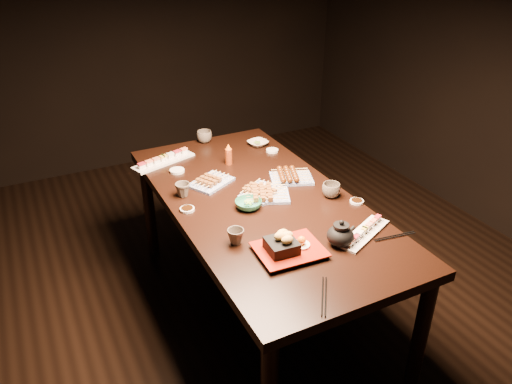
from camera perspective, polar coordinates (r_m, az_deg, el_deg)
ground at (r=2.94m, az=0.96°, el=-14.95°), size 5.00×5.00×0.00m
dining_table at (r=2.79m, az=0.47°, el=-7.58°), size 1.08×1.88×0.75m
sushi_platter_near at (r=2.35m, az=12.29°, el=-4.37°), size 0.34×0.22×0.04m
sushi_platter_far at (r=3.03m, az=-10.54°, el=3.76°), size 0.40×0.22×0.05m
yakitori_plate_center at (r=2.63m, az=0.62°, el=0.34°), size 0.27×0.25×0.06m
yakitori_plate_right at (r=2.60m, az=1.18°, el=0.02°), size 0.29×0.25×0.06m
yakitori_plate_left at (r=2.74m, az=-5.17°, el=1.50°), size 0.28×0.25×0.06m
tsukune_plate at (r=2.78m, az=4.08°, el=1.96°), size 0.27×0.24×0.06m
edamame_bowl_green at (r=2.50m, az=-0.86°, el=-1.42°), size 0.18×0.18×0.04m
edamame_bowl_cream at (r=3.22m, az=0.22°, el=5.60°), size 0.15×0.15×0.03m
tempura_tray at (r=2.16m, az=3.87°, el=-5.83°), size 0.30×0.25×0.11m
teacup_near_left at (r=2.23m, az=-2.33°, el=-5.10°), size 0.09×0.09×0.07m
teacup_mid_right at (r=2.63m, az=8.59°, el=0.21°), size 0.11×0.11×0.08m
teacup_far_left at (r=2.63m, az=-8.37°, el=0.26°), size 0.08×0.08×0.07m
teacup_far_right at (r=3.28m, az=-5.93°, el=6.32°), size 0.13×0.13×0.08m
teapot at (r=2.24m, az=9.65°, el=-4.63°), size 0.16×0.16×0.12m
condiment_bottle at (r=2.95m, az=-3.15°, el=4.35°), size 0.05×0.05×0.13m
sauce_dish_west at (r=2.51m, az=-7.87°, el=-1.97°), size 0.08×0.08×0.01m
sauce_dish_east at (r=3.13m, az=1.87°, el=4.77°), size 0.10×0.10×0.01m
sauce_dish_se at (r=2.61m, az=11.44°, el=-1.07°), size 0.08×0.08×0.01m
sauce_dish_nw at (r=2.91m, az=-9.01°, el=2.42°), size 0.10×0.10×0.01m
chopsticks_near at (r=1.97m, az=7.78°, el=-11.70°), size 0.15×0.20×0.01m
chopsticks_se at (r=2.37m, az=15.57°, el=-4.91°), size 0.21×0.05×0.01m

